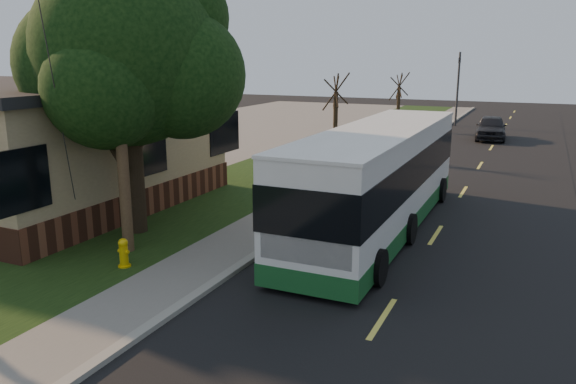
% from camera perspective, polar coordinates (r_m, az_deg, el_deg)
% --- Properties ---
extents(ground, '(120.00, 120.00, 0.00)m').
position_cam_1_polar(ground, '(13.28, -7.55, -9.47)').
color(ground, black).
rests_on(ground, ground).
extents(road, '(8.00, 80.00, 0.01)m').
position_cam_1_polar(road, '(21.12, 16.66, -1.15)').
color(road, black).
rests_on(road, ground).
extents(curb, '(0.25, 80.00, 0.12)m').
position_cam_1_polar(curb, '(21.96, 6.31, 0.05)').
color(curb, gray).
rests_on(curb, ground).
extents(sidewalk, '(2.00, 80.00, 0.08)m').
position_cam_1_polar(sidewalk, '(22.28, 3.86, 0.25)').
color(sidewalk, slate).
rests_on(sidewalk, ground).
extents(grass_verge, '(5.00, 80.00, 0.07)m').
position_cam_1_polar(grass_verge, '(23.70, -4.08, 1.05)').
color(grass_verge, black).
rests_on(grass_verge, ground).
extents(building_lot, '(15.00, 80.00, 0.04)m').
position_cam_1_polar(building_lot, '(29.72, -21.31, 2.68)').
color(building_lot, slate).
rests_on(building_lot, ground).
extents(fire_hydrant, '(0.32, 0.32, 0.74)m').
position_cam_1_polar(fire_hydrant, '(14.60, -16.36, -5.94)').
color(fire_hydrant, '#DEB20B').
rests_on(fire_hydrant, grass_verge).
extents(utility_pole, '(2.86, 3.21, 9.07)m').
position_cam_1_polar(utility_pole, '(15.03, -17.03, 10.94)').
color(utility_pole, '#473321').
rests_on(utility_pole, ground).
extents(leafy_tree, '(6.30, 6.00, 7.80)m').
position_cam_1_polar(leafy_tree, '(16.84, -15.65, 13.08)').
color(leafy_tree, black).
rests_on(leafy_tree, grass_verge).
extents(bare_tree_near, '(1.38, 1.21, 4.31)m').
position_cam_1_polar(bare_tree_near, '(30.21, 4.85, 7.82)').
color(bare_tree_near, black).
rests_on(bare_tree_near, grass_verge).
extents(bare_tree_far, '(1.38, 1.21, 4.03)m').
position_cam_1_polar(bare_tree_far, '(41.56, 11.16, 8.98)').
color(bare_tree_far, black).
rests_on(bare_tree_far, grass_verge).
extents(traffic_signal, '(0.18, 0.22, 5.50)m').
position_cam_1_polar(traffic_signal, '(44.77, 16.88, 10.47)').
color(traffic_signal, '#2D2D30').
rests_on(traffic_signal, ground).
extents(transit_bus, '(2.67, 11.59, 3.14)m').
position_cam_1_polar(transit_bus, '(17.09, 9.21, 1.59)').
color(transit_bus, silver).
rests_on(transit_bus, ground).
extents(dumpster, '(1.79, 1.53, 1.39)m').
position_cam_1_polar(dumpster, '(25.89, -14.11, 3.33)').
color(dumpster, black).
rests_on(dumpster, building_lot).
extents(distant_car, '(2.11, 4.58, 1.52)m').
position_cam_1_polar(distant_car, '(38.28, 19.92, 6.18)').
color(distant_car, black).
rests_on(distant_car, ground).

